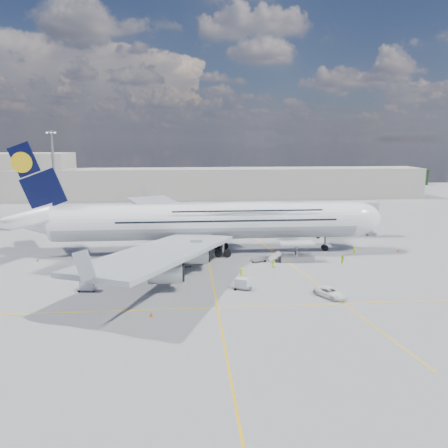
{
  "coord_description": "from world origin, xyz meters",
  "views": [
    {
      "loc": [
        -4.02,
        -77.76,
        23.25
      ],
      "look_at": [
        3.33,
        8.0,
        6.52
      ],
      "focal_mm": 35.0,
      "sensor_mm": 36.0,
      "label": 1
    }
  ],
  "objects": [
    {
      "name": "terminal",
      "position": [
        0.0,
        95.0,
        6.0
      ],
      "size": [
        180.0,
        16.0,
        12.0
      ],
      "primitive_type": "cube",
      "color": "#B2AD9E",
      "rests_on": "ground"
    },
    {
      "name": "crew_wing",
      "position": [
        -7.51,
        -4.07,
        0.86
      ],
      "size": [
        0.84,
        1.09,
        1.72
      ],
      "primitive_type": "imported",
      "rotation": [
        0.0,
        0.0,
        1.08
      ],
      "color": "#A6F319",
      "rests_on": "ground"
    },
    {
      "name": "dolly_back",
      "position": [
        -24.33,
        -3.94,
        0.34
      ],
      "size": [
        3.04,
        1.64,
        0.44
      ],
      "rotation": [
        0.0,
        0.0,
        0.01
      ],
      "color": "gray",
      "rests_on": "ground"
    },
    {
      "name": "cone_wing_left_inner",
      "position": [
        -2.27,
        18.19,
        0.28
      ],
      "size": [
        0.45,
        0.45,
        0.58
      ],
      "color": "#E95E0C",
      "rests_on": "ground"
    },
    {
      "name": "dolly_row_a",
      "position": [
        -20.26,
        -7.07,
        0.32
      ],
      "size": [
        2.86,
        1.61,
        0.41
      ],
      "rotation": [
        0.0,
        0.0,
        -0.04
      ],
      "color": "gray",
      "rests_on": "ground"
    },
    {
      "name": "cargo_loader",
      "position": [
        16.82,
        2.89,
        1.25
      ],
      "size": [
        8.53,
        3.2,
        3.67
      ],
      "color": "silver",
      "rests_on": "ground"
    },
    {
      "name": "cone_tail",
      "position": [
        -33.1,
        6.66,
        0.26
      ],
      "size": [
        0.43,
        0.43,
        0.55
      ],
      "color": "#E95E0C",
      "rests_on": "ground"
    },
    {
      "name": "taxi_line_cross",
      "position": [
        0.0,
        -20.0,
        0.01
      ],
      "size": [
        120.0,
        0.25,
        0.01
      ],
      "primitive_type": "cube",
      "color": "yellow",
      "rests_on": "ground"
    },
    {
      "name": "crew_van",
      "position": [
        11.71,
        -1.33,
        0.83
      ],
      "size": [
        0.86,
        0.97,
        1.67
      ],
      "primitive_type": "imported",
      "rotation": [
        0.0,
        0.0,
        2.08
      ],
      "color": "#A5EC18",
      "rests_on": "ground"
    },
    {
      "name": "crew_tug",
      "position": [
        4.96,
        -7.61,
        0.99
      ],
      "size": [
        1.41,
        1.0,
        1.98
      ],
      "primitive_type": "imported",
      "rotation": [
        0.0,
        0.0,
        0.22
      ],
      "color": "#CBFB1A",
      "rests_on": "ground"
    },
    {
      "name": "cone_nose",
      "position": [
        40.18,
        7.93,
        0.29
      ],
      "size": [
        0.48,
        0.48,
        0.6
      ],
      "color": "#E95E0C",
      "rests_on": "ground"
    },
    {
      "name": "dolly_row_c",
      "position": [
        -4.81,
        0.86,
        0.33
      ],
      "size": [
        3.26,
        2.59,
        0.42
      ],
      "rotation": [
        0.0,
        0.0,
        -0.43
      ],
      "color": "gray",
      "rests_on": "ground"
    },
    {
      "name": "catering_truck_inner",
      "position": [
        -11.9,
        33.16,
        2.06
      ],
      "size": [
        7.6,
        3.71,
        4.36
      ],
      "rotation": [
        0.0,
        0.0,
        -0.16
      ],
      "color": "gray",
      "rests_on": "ground"
    },
    {
      "name": "baggage_tug",
      "position": [
        -12.0,
        1.62,
        0.71
      ],
      "size": [
        2.85,
        2.07,
        1.62
      ],
      "rotation": [
        0.0,
        0.0,
        0.38
      ],
      "color": "white",
      "rests_on": "ground"
    },
    {
      "name": "ground",
      "position": [
        0.0,
        0.0,
        0.0
      ],
      "size": [
        300.0,
        300.0,
        0.0
      ],
      "primitive_type": "plane",
      "color": "gray",
      "rests_on": "ground"
    },
    {
      "name": "dolly_nose_near",
      "position": [
        9.59,
        2.81,
        0.34
      ],
      "size": [
        3.4,
        2.71,
        0.44
      ],
      "rotation": [
        0.0,
        0.0,
        0.43
      ],
      "color": "gray",
      "rests_on": "ground"
    },
    {
      "name": "cone_wing_right_inner",
      "position": [
        -15.05,
        -4.94,
        0.27
      ],
      "size": [
        0.44,
        0.44,
        0.57
      ],
      "color": "#E95E0C",
      "rests_on": "ground"
    },
    {
      "name": "service_van",
      "position": [
        17.1,
        -17.24,
        0.72
      ],
      "size": [
        4.66,
        5.65,
        1.43
      ],
      "primitive_type": "imported",
      "rotation": [
        0.0,
        0.0,
        0.53
      ],
      "color": "white",
      "rests_on": "ground"
    },
    {
      "name": "tree_line",
      "position": [
        40.0,
        140.0,
        4.0
      ],
      "size": [
        160.0,
        6.0,
        8.0
      ],
      "primitive_type": "cube",
      "color": "#193814",
      "rests_on": "ground"
    },
    {
      "name": "light_mast",
      "position": [
        -40.0,
        45.0,
        13.21
      ],
      "size": [
        3.0,
        0.7,
        25.5
      ],
      "color": "gray",
      "rests_on": "ground"
    },
    {
      "name": "crew_nose",
      "position": [
        30.15,
        6.45,
        0.82
      ],
      "size": [
        0.7,
        0.58,
        1.63
      ],
      "primitive_type": "imported",
      "rotation": [
        0.0,
        0.0,
        0.36
      ],
      "color": "#E3F119",
      "rests_on": "ground"
    },
    {
      "name": "hangar",
      "position": [
        -70.0,
        100.0,
        9.0
      ],
      "size": [
        40.0,
        22.0,
        18.0
      ],
      "primitive_type": "cube",
      "color": "#B2AD9E",
      "rests_on": "ground"
    },
    {
      "name": "airliner",
      "position": [
        0.26,
        10.0,
        6.87
      ],
      "size": [
        77.26,
        79.15,
        23.71
      ],
      "color": "white",
      "rests_on": "ground"
    },
    {
      "name": "crew_loader",
      "position": [
        24.96,
        -0.74,
        0.96
      ],
      "size": [
        1.17,
        1.18,
        1.92
      ],
      "primitive_type": "imported",
      "rotation": [
        0.0,
        0.0,
        -0.82
      ],
      "color": "#A7EC18",
      "rests_on": "ground"
    },
    {
      "name": "taxi_line_main",
      "position": [
        0.0,
        0.0,
        0.01
      ],
      "size": [
        0.25,
        220.0,
        0.01
      ],
      "primitive_type": "cube",
      "color": "yellow",
      "rests_on": "ground"
    },
    {
      "name": "dolly_nose_far",
      "position": [
        4.4,
        -12.65,
        0.96
      ],
      "size": [
        3.2,
        2.63,
        1.79
      ],
      "rotation": [
        0.0,
        0.0,
        -0.47
      ],
      "color": "gray",
      "rests_on": "ground"
    },
    {
      "name": "taxi_line_diag",
      "position": [
        14.0,
        10.0,
        0.01
      ],
      "size": [
        14.16,
        99.06,
        0.01
      ],
      "primitive_type": "cube",
      "rotation": [
        0.0,
        0.0,
        0.14
      ],
      "color": "yellow",
      "rests_on": "ground"
    },
    {
      "name": "cone_wing_right_outer",
      "position": [
        -9.02,
        -22.36,
        0.28
      ],
      "size": [
        0.46,
        0.46,
        0.59
      ],
      "color": "#E95E0C",
      "rests_on": "ground"
    },
    {
      "name": "dolly_row_b",
      "position": [
        -19.75,
        -11.41,
        0.93
      ],
      "size": [
        2.87,
        1.74,
        1.73
      ],
      "rotation": [
        0.0,
        0.0,
        -0.11
      ],
      "color": "gray",
      "rests_on": "ground"
    },
    {
      "name": "cone_wing_left_outer",
      "position": [
        -20.64,
        31.36,
        0.3
      ],
      "size": [
        0.48,
        0.48,
        0.61
      ],
      "color": "#E95E0C",
      "rests_on": "ground"
    },
    {
      "name": "catering_truck_outer",
      "position": [
        -12.2,
        46.59,
        1.76
      ],
      "size": [
        6.89,
        5.23,
        3.79
      ],
      "rotation": [
        0.0,
        0.0,
        -0.57
      ],
      "color": "gray",
      "rests_on": "ground"
    },
    {
      "name": "jet_bridge",
      "position": [
        29.81,
        20.94,
        6.85
      ],
      "size": [
        18.8,
        12.1,
        8.5
      ],
      "color": "#B7B7BC",
      "rests_on": "ground"
    }
  ]
}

